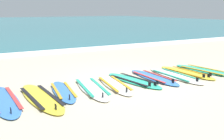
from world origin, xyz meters
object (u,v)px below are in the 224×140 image
at_px(surfboard_4, 115,84).
at_px(surfboard_8, 186,73).
at_px(surfboard_0, 3,100).
at_px(surfboard_7, 175,76).
at_px(surfboard_9, 204,70).
at_px(surfboard_1, 41,97).
at_px(surfboard_6, 153,77).
at_px(surfboard_5, 133,80).
at_px(surfboard_2, 63,91).
at_px(surfboard_3, 92,88).

height_order(surfboard_4, surfboard_8, same).
height_order(surfboard_0, surfboard_4, same).
height_order(surfboard_7, surfboard_9, same).
xyz_separation_m(surfboard_0, surfboard_1, (0.81, -0.23, 0.00)).
xyz_separation_m(surfboard_6, surfboard_7, (0.71, -0.16, -0.00)).
relative_size(surfboard_0, surfboard_5, 1.13).
xyz_separation_m(surfboard_0, surfboard_2, (1.42, -0.01, 0.00)).
bearing_deg(surfboard_8, surfboard_0, 179.47).
bearing_deg(surfboard_0, surfboard_3, -2.56).
height_order(surfboard_0, surfboard_9, same).
bearing_deg(surfboard_5, surfboard_2, 179.87).
relative_size(surfboard_0, surfboard_1, 1.00).
bearing_deg(surfboard_4, surfboard_0, 177.65).
bearing_deg(surfboard_0, surfboard_7, -1.92).
xyz_separation_m(surfboard_1, surfboard_4, (2.06, 0.11, 0.00)).
bearing_deg(surfboard_1, surfboard_2, 19.41).
distance_m(surfboard_3, surfboard_5, 1.37).
height_order(surfboard_0, surfboard_2, same).
bearing_deg(surfboard_9, surfboard_5, 177.93).
bearing_deg(surfboard_4, surfboard_7, -1.35).
distance_m(surfboard_0, surfboard_4, 2.87).
relative_size(surfboard_2, surfboard_5, 0.89).
relative_size(surfboard_2, surfboard_9, 0.84).
relative_size(surfboard_2, surfboard_4, 0.91).
distance_m(surfboard_2, surfboard_6, 2.87).
height_order(surfboard_2, surfboard_8, same).
xyz_separation_m(surfboard_1, surfboard_3, (1.38, 0.13, 0.00)).
height_order(surfboard_1, surfboard_9, same).
relative_size(surfboard_6, surfboard_9, 0.93).
bearing_deg(surfboard_6, surfboard_2, -179.89).
xyz_separation_m(surfboard_1, surfboard_5, (2.74, 0.21, 0.00)).
relative_size(surfboard_7, surfboard_8, 1.04).
bearing_deg(surfboard_7, surfboard_4, 178.65).
relative_size(surfboard_6, surfboard_7, 0.95).
relative_size(surfboard_0, surfboard_3, 1.05).
bearing_deg(surfboard_6, surfboard_8, -1.96).
distance_m(surfboard_7, surfboard_9, 1.37).
xyz_separation_m(surfboard_3, surfboard_9, (4.20, -0.02, 0.00)).
xyz_separation_m(surfboard_0, surfboard_9, (6.38, -0.12, 0.00)).
xyz_separation_m(surfboard_2, surfboard_8, (4.19, -0.04, 0.00)).
xyz_separation_m(surfboard_1, surfboard_2, (0.62, 0.22, 0.00)).
bearing_deg(surfboard_9, surfboard_1, -178.87).
relative_size(surfboard_1, surfboard_3, 1.06).
bearing_deg(surfboard_2, surfboard_0, 179.49).
bearing_deg(surfboard_3, surfboard_1, -174.51).
relative_size(surfboard_1, surfboard_4, 1.16).
distance_m(surfboard_6, surfboard_9, 2.09).
distance_m(surfboard_1, surfboard_2, 0.65).
xyz_separation_m(surfboard_4, surfboard_9, (3.52, -0.00, -0.00)).
bearing_deg(surfboard_7, surfboard_5, 174.09).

